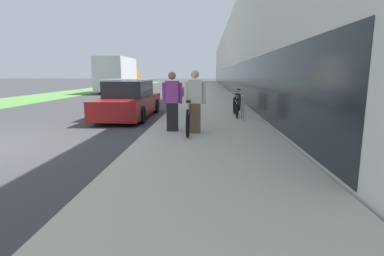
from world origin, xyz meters
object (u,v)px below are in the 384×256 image
person_bystander (172,102)px  cruiser_bike_nearest (236,106)px  bike_rack_hoop (243,105)px  moving_truck (118,75)px  tandem_bicycle (190,117)px  parked_sedan_curbside (130,101)px  cruiser_bike_middle (238,101)px  person_rider (195,102)px

person_bystander → cruiser_bike_nearest: size_ratio=0.94×
bike_rack_hoop → cruiser_bike_nearest: bearing=100.2°
cruiser_bike_nearest → moving_truck: moving_truck is taller
tandem_bicycle → cruiser_bike_nearest: (1.56, 3.05, -0.01)m
cruiser_bike_nearest → person_bystander: bearing=-123.1°
cruiser_bike_nearest → parked_sedan_curbside: parked_sedan_curbside is taller
cruiser_bike_nearest → moving_truck: size_ratio=0.25×
cruiser_bike_nearest → cruiser_bike_middle: 2.22m
person_bystander → bike_rack_hoop: bearing=45.8°
tandem_bicycle → cruiser_bike_middle: (1.86, 5.25, 0.01)m
bike_rack_hoop → moving_truck: (-9.24, 16.44, 0.94)m
cruiser_bike_middle → parked_sedan_curbside: parked_sedan_curbside is taller
tandem_bicycle → moving_truck: moving_truck is taller
person_rider → moving_truck: moving_truck is taller
bike_rack_hoop → parked_sedan_curbside: 4.35m
tandem_bicycle → cruiser_bike_middle: size_ratio=1.45×
person_bystander → parked_sedan_curbside: bearing=122.3°
person_rider → person_bystander: person_rider is taller
tandem_bicycle → person_bystander: size_ratio=1.62×
moving_truck → cruiser_bike_nearest: bearing=-59.7°
person_rider → person_bystander: size_ratio=1.02×
bike_rack_hoop → moving_truck: moving_truck is taller
bike_rack_hoop → person_bystander: bearing=-134.2°
tandem_bicycle → bike_rack_hoop: 2.78m
cruiser_bike_middle → person_rider: bearing=-107.0°
cruiser_bike_nearest → bike_rack_hoop: bearing=-79.8°
bike_rack_hoop → tandem_bicycle: bearing=-128.3°
cruiser_bike_nearest → cruiser_bike_middle: cruiser_bike_middle is taller
parked_sedan_curbside → moving_truck: 16.28m
moving_truck → person_bystander: bearing=-69.4°
parked_sedan_curbside → tandem_bicycle: bearing=-51.3°
parked_sedan_curbside → person_rider: bearing=-52.5°
person_bystander → bike_rack_hoop: 3.17m
cruiser_bike_nearest → cruiser_bike_middle: bearing=82.2°
bike_rack_hoop → parked_sedan_curbside: (-4.24, 0.97, 0.03)m
person_rider → cruiser_bike_nearest: size_ratio=0.96×
bike_rack_hoop → cruiser_bike_middle: size_ratio=0.47×
person_rider → bike_rack_hoop: 2.98m
person_rider → cruiser_bike_nearest: bearing=67.4°
parked_sedan_curbside → moving_truck: moving_truck is taller
cruiser_bike_middle → parked_sedan_curbside: bearing=-154.4°
person_rider → cruiser_bike_middle: bearing=73.0°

